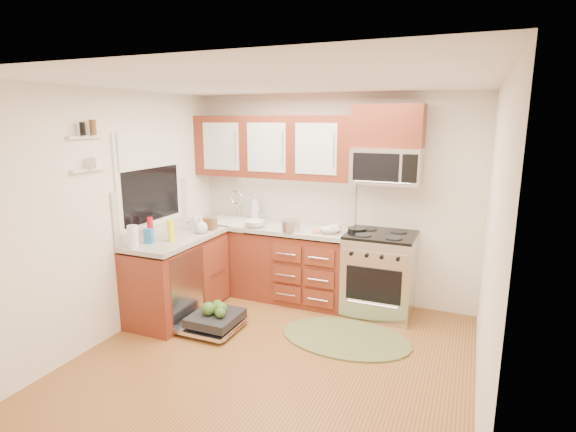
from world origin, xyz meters
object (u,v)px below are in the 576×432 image
at_px(range, 379,274).
at_px(dishwasher, 212,321).
at_px(microwave, 386,166).
at_px(stock_pot, 291,226).
at_px(cup, 336,228).
at_px(paper_towel_roll, 133,236).
at_px(skillet, 357,230).
at_px(bowl_b, 255,224).
at_px(rug, 345,338).
at_px(upper_cabinets, 273,147).
at_px(cutting_board, 326,231).
at_px(sink, 231,230).
at_px(bowl_a, 330,231).

height_order(range, dishwasher, range).
distance_m(range, microwave, 1.23).
bearing_deg(dishwasher, stock_pot, 60.30).
xyz_separation_m(range, cup, (-0.52, -0.04, 0.50)).
bearing_deg(cup, paper_towel_roll, -140.59).
relative_size(skillet, bowl_b, 0.85).
height_order(skillet, cup, cup).
height_order(microwave, bowl_b, microwave).
distance_m(range, rug, 0.92).
bearing_deg(microwave, cup, -163.33).
distance_m(skillet, bowl_b, 1.23).
relative_size(dishwasher, bowl_b, 2.80).
bearing_deg(rug, paper_towel_roll, -162.06).
height_order(upper_cabinets, cup, upper_cabinets).
relative_size(stock_pot, paper_towel_roll, 0.96).
distance_m(rug, skillet, 1.24).
bearing_deg(microwave, paper_towel_roll, -145.02).
bearing_deg(cutting_board, microwave, 18.54).
xyz_separation_m(range, bowl_b, (-1.50, -0.18, 0.49)).
bearing_deg(range, rug, -102.40).
bearing_deg(microwave, sink, -176.15).
distance_m(rug, bowl_b, 1.74).
distance_m(range, cutting_board, 0.78).
bearing_deg(cutting_board, bowl_a, -15.66).
xyz_separation_m(paper_towel_roll, bowl_b, (0.74, 1.27, -0.08)).
xyz_separation_m(rug, paper_towel_roll, (-2.07, -0.67, 1.03)).
distance_m(range, skillet, 0.57).
bearing_deg(paper_towel_roll, dishwasher, 24.46).
bearing_deg(rug, cup, 115.37).
height_order(stock_pot, paper_towel_roll, paper_towel_roll).
height_order(upper_cabinets, skillet, upper_cabinets).
distance_m(rug, cup, 1.27).
bearing_deg(bowl_b, rug, -24.29).
bearing_deg(dishwasher, bowl_a, 46.65).
xyz_separation_m(range, microwave, (0.00, 0.12, 1.23)).
relative_size(sink, cup, 4.61).
height_order(range, bowl_b, bowl_b).
height_order(dishwasher, bowl_a, bowl_a).
relative_size(upper_cabinets, sink, 3.31).
bearing_deg(dishwasher, paper_towel_roll, -155.54).
bearing_deg(cup, upper_cabinets, 168.35).
height_order(bowl_b, cup, cup).
distance_m(dishwasher, cup, 1.73).
xyz_separation_m(rug, cup, (-0.35, 0.74, 0.97)).
relative_size(upper_cabinets, stock_pot, 9.25).
height_order(range, microwave, microwave).
distance_m(microwave, dishwasher, 2.55).
bearing_deg(skillet, bowl_a, -161.00).
distance_m(microwave, bowl_b, 1.70).
xyz_separation_m(range, cutting_board, (-0.63, -0.09, 0.46)).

